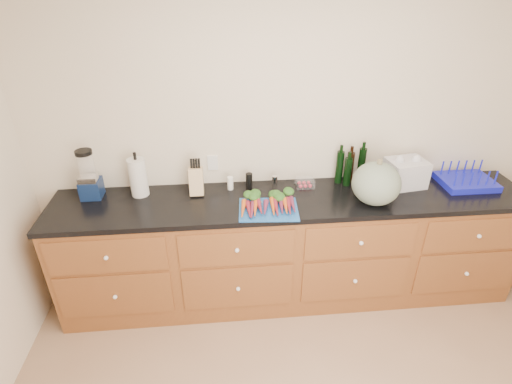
{
  "coord_description": "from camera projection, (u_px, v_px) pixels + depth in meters",
  "views": [
    {
      "loc": [
        -0.53,
        -1.28,
        2.45
      ],
      "look_at": [
        -0.29,
        1.2,
        1.06
      ],
      "focal_mm": 28.0,
      "sensor_mm": 36.0,
      "label": 1
    }
  ],
  "objects": [
    {
      "name": "cabinets",
      "position": [
        291.0,
        250.0,
        3.25
      ],
      "size": [
        3.6,
        0.64,
        0.9
      ],
      "color": "brown",
      "rests_on": "ground"
    },
    {
      "name": "wall_back",
      "position": [
        288.0,
        137.0,
        3.13
      ],
      "size": [
        4.1,
        0.05,
        2.6
      ],
      "primitive_type": "cube",
      "color": "beige",
      "rests_on": "ground"
    },
    {
      "name": "bottles",
      "position": [
        350.0,
        168.0,
        3.18
      ],
      "size": [
        0.24,
        0.12,
        0.28
      ],
      "color": "black",
      "rests_on": "countertop"
    },
    {
      "name": "dish_rack",
      "position": [
        466.0,
        180.0,
        3.18
      ],
      "size": [
        0.41,
        0.33,
        0.16
      ],
      "color": "#161BC3",
      "rests_on": "countertop"
    },
    {
      "name": "knife_block",
      "position": [
        196.0,
        181.0,
        3.03
      ],
      "size": [
        0.1,
        0.1,
        0.21
      ],
      "primitive_type": "cube",
      "color": "tan",
      "rests_on": "countertop"
    },
    {
      "name": "tomato_box",
      "position": [
        305.0,
        183.0,
        3.16
      ],
      "size": [
        0.14,
        0.11,
        0.07
      ],
      "primitive_type": "cube",
      "color": "white",
      "rests_on": "countertop"
    },
    {
      "name": "carrots",
      "position": [
        268.0,
        203.0,
        2.88
      ],
      "size": [
        0.4,
        0.3,
        0.06
      ],
      "color": "#DE5C1A",
      "rests_on": "cutting_board"
    },
    {
      "name": "grinder_pepper",
      "position": [
        249.0,
        181.0,
        3.12
      ],
      "size": [
        0.05,
        0.05,
        0.13
      ],
      "primitive_type": "cylinder",
      "color": "black",
      "rests_on": "countertop"
    },
    {
      "name": "grocery_bag",
      "position": [
        405.0,
        173.0,
        3.15
      ],
      "size": [
        0.32,
        0.27,
        0.21
      ],
      "primitive_type": null,
      "rotation": [
        0.0,
        0.0,
        0.15
      ],
      "color": "silver",
      "rests_on": "countertop"
    },
    {
      "name": "countertop",
      "position": [
        293.0,
        200.0,
        3.03
      ],
      "size": [
        3.64,
        0.62,
        0.04
      ],
      "primitive_type": "cube",
      "color": "black",
      "rests_on": "cabinets"
    },
    {
      "name": "blender_appliance",
      "position": [
        89.0,
        177.0,
        2.95
      ],
      "size": [
        0.15,
        0.15,
        0.38
      ],
      "color": "#0F2048",
      "rests_on": "countertop"
    },
    {
      "name": "canister_chrome",
      "position": [
        275.0,
        182.0,
        3.14
      ],
      "size": [
        0.04,
        0.04,
        0.1
      ],
      "primitive_type": "cylinder",
      "color": "white",
      "rests_on": "countertop"
    },
    {
      "name": "squash",
      "position": [
        376.0,
        184.0,
        2.88
      ],
      "size": [
        0.35,
        0.35,
        0.32
      ],
      "primitive_type": "ellipsoid",
      "color": "slate",
      "rests_on": "countertop"
    },
    {
      "name": "paper_towel",
      "position": [
        138.0,
        177.0,
        2.99
      ],
      "size": [
        0.13,
        0.13,
        0.29
      ],
      "primitive_type": "cylinder",
      "color": "silver",
      "rests_on": "countertop"
    },
    {
      "name": "cutting_board",
      "position": [
        268.0,
        209.0,
        2.86
      ],
      "size": [
        0.44,
        0.35,
        0.01
      ],
      "primitive_type": "cube",
      "rotation": [
        0.0,
        0.0,
        -0.07
      ],
      "color": "#1D59A8",
      "rests_on": "countertop"
    },
    {
      "name": "grinder_salt",
      "position": [
        230.0,
        183.0,
        3.11
      ],
      "size": [
        0.05,
        0.05,
        0.11
      ],
      "primitive_type": "cylinder",
      "color": "white",
      "rests_on": "countertop"
    }
  ]
}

